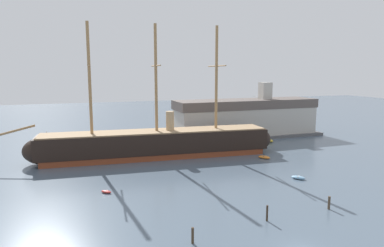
{
  "coord_description": "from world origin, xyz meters",
  "views": [
    {
      "loc": [
        -23.4,
        -28.89,
        19.83
      ],
      "look_at": [
        -1.91,
        31.01,
        10.13
      ],
      "focal_mm": 31.9,
      "sensor_mm": 36.0,
      "label": 1
    }
  ],
  "objects_px": {
    "motorboat_far_right": "(268,140)",
    "mooring_piling_left_pair": "(329,203)",
    "seagull_in_flight": "(256,96)",
    "dinghy_mid_right": "(298,178)",
    "motorboat_distant_centre": "(160,139)",
    "mooring_piling_nearest": "(193,235)",
    "tall_ship": "(157,143)",
    "dinghy_mid_left": "(106,192)",
    "mooring_piling_right_pair": "(267,213)",
    "dinghy_alongside_stern": "(264,157)",
    "sailboat_far_left": "(49,157)",
    "dockside_warehouse_right": "(246,118)"
  },
  "relations": [
    {
      "from": "tall_ship",
      "to": "mooring_piling_left_pair",
      "type": "bearing_deg",
      "value": -67.25
    },
    {
      "from": "tall_ship",
      "to": "dinghy_mid_left",
      "type": "bearing_deg",
      "value": -123.71
    },
    {
      "from": "motorboat_distant_centre",
      "to": "mooring_piling_right_pair",
      "type": "relative_size",
      "value": 1.97
    },
    {
      "from": "sailboat_far_left",
      "to": "motorboat_far_right",
      "type": "relative_size",
      "value": 1.6
    },
    {
      "from": "mooring_piling_right_pair",
      "to": "seagull_in_flight",
      "type": "xyz_separation_m",
      "value": [
        2.65,
        8.27,
        15.0
      ]
    },
    {
      "from": "dinghy_alongside_stern",
      "to": "mooring_piling_right_pair",
      "type": "xyz_separation_m",
      "value": [
        -17.4,
        -29.01,
        0.76
      ]
    },
    {
      "from": "tall_ship",
      "to": "mooring_piling_nearest",
      "type": "bearing_deg",
      "value": -98.27
    },
    {
      "from": "tall_ship",
      "to": "dinghy_alongside_stern",
      "type": "bearing_deg",
      "value": -23.23
    },
    {
      "from": "dinghy_mid_right",
      "to": "motorboat_distant_centre",
      "type": "bearing_deg",
      "value": 110.24
    },
    {
      "from": "dinghy_mid_left",
      "to": "dockside_warehouse_right",
      "type": "relative_size",
      "value": 0.04
    },
    {
      "from": "dockside_warehouse_right",
      "to": "motorboat_far_right",
      "type": "bearing_deg",
      "value": -77.73
    },
    {
      "from": "tall_ship",
      "to": "dinghy_alongside_stern",
      "type": "xyz_separation_m",
      "value": [
        22.84,
        -9.8,
        -2.97
      ]
    },
    {
      "from": "tall_ship",
      "to": "dinghy_mid_right",
      "type": "height_order",
      "value": "tall_ship"
    },
    {
      "from": "seagull_in_flight",
      "to": "dinghy_mid_right",
      "type": "bearing_deg",
      "value": 23.02
    },
    {
      "from": "sailboat_far_left",
      "to": "motorboat_distant_centre",
      "type": "bearing_deg",
      "value": 19.83
    },
    {
      "from": "sailboat_far_left",
      "to": "dockside_warehouse_right",
      "type": "bearing_deg",
      "value": 9.35
    },
    {
      "from": "sailboat_far_left",
      "to": "seagull_in_flight",
      "type": "height_order",
      "value": "seagull_in_flight"
    },
    {
      "from": "dinghy_alongside_stern",
      "to": "sailboat_far_left",
      "type": "xyz_separation_m",
      "value": [
        -46.67,
        16.46,
        0.2
      ]
    },
    {
      "from": "mooring_piling_nearest",
      "to": "mooring_piling_left_pair",
      "type": "xyz_separation_m",
      "value": [
        22.07,
        2.71,
        -0.0
      ]
    },
    {
      "from": "mooring_piling_right_pair",
      "to": "dockside_warehouse_right",
      "type": "bearing_deg",
      "value": 64.04
    },
    {
      "from": "motorboat_far_right",
      "to": "tall_ship",
      "type": "bearing_deg",
      "value": -169.32
    },
    {
      "from": "mooring_piling_right_pair",
      "to": "motorboat_far_right",
      "type": "bearing_deg",
      "value": 57.65
    },
    {
      "from": "mooring_piling_left_pair",
      "to": "mooring_piling_nearest",
      "type": "bearing_deg",
      "value": -173.01
    },
    {
      "from": "dinghy_alongside_stern",
      "to": "mooring_piling_nearest",
      "type": "distance_m",
      "value": 42.55
    },
    {
      "from": "mooring_piling_right_pair",
      "to": "dockside_warehouse_right",
      "type": "height_order",
      "value": "dockside_warehouse_right"
    },
    {
      "from": "motorboat_distant_centre",
      "to": "seagull_in_flight",
      "type": "relative_size",
      "value": 3.7
    },
    {
      "from": "mooring_piling_left_pair",
      "to": "seagull_in_flight",
      "type": "relative_size",
      "value": 1.66
    },
    {
      "from": "mooring_piling_right_pair",
      "to": "dockside_warehouse_right",
      "type": "distance_m",
      "value": 60.98
    },
    {
      "from": "dinghy_mid_left",
      "to": "dinghy_alongside_stern",
      "type": "xyz_separation_m",
      "value": [
        36.59,
        10.8,
        0.12
      ]
    },
    {
      "from": "mooring_piling_nearest",
      "to": "dinghy_mid_left",
      "type": "bearing_deg",
      "value": 110.77
    },
    {
      "from": "dockside_warehouse_right",
      "to": "sailboat_far_left",
      "type": "bearing_deg",
      "value": -170.65
    },
    {
      "from": "motorboat_distant_centre",
      "to": "seagull_in_flight",
      "type": "distance_m",
      "value": 50.2
    },
    {
      "from": "motorboat_far_right",
      "to": "dinghy_mid_left",
      "type": "bearing_deg",
      "value": -150.53
    },
    {
      "from": "dockside_warehouse_right",
      "to": "dinghy_mid_right",
      "type": "bearing_deg",
      "value": -105.41
    },
    {
      "from": "motorboat_far_right",
      "to": "motorboat_distant_centre",
      "type": "relative_size",
      "value": 0.94
    },
    {
      "from": "mooring_piling_left_pair",
      "to": "tall_ship",
      "type": "bearing_deg",
      "value": 112.75
    },
    {
      "from": "seagull_in_flight",
      "to": "mooring_piling_right_pair",
      "type": "bearing_deg",
      "value": -107.8
    },
    {
      "from": "seagull_in_flight",
      "to": "mooring_piling_left_pair",
      "type": "bearing_deg",
      "value": -44.49
    },
    {
      "from": "sailboat_far_left",
      "to": "mooring_piling_nearest",
      "type": "height_order",
      "value": "sailboat_far_left"
    },
    {
      "from": "motorboat_far_right",
      "to": "motorboat_distant_centre",
      "type": "height_order",
      "value": "motorboat_distant_centre"
    },
    {
      "from": "dinghy_mid_left",
      "to": "sailboat_far_left",
      "type": "bearing_deg",
      "value": 110.29
    },
    {
      "from": "sailboat_far_left",
      "to": "dockside_warehouse_right",
      "type": "height_order",
      "value": "dockside_warehouse_right"
    },
    {
      "from": "mooring_piling_right_pair",
      "to": "mooring_piling_nearest",
      "type": "bearing_deg",
      "value": -168.65
    },
    {
      "from": "motorboat_distant_centre",
      "to": "mooring_piling_right_pair",
      "type": "xyz_separation_m",
      "value": [
        0.28,
        -55.93,
        0.49
      ]
    },
    {
      "from": "motorboat_distant_centre",
      "to": "mooring_piling_left_pair",
      "type": "bearing_deg",
      "value": -78.86
    },
    {
      "from": "dinghy_mid_right",
      "to": "motorboat_distant_centre",
      "type": "distance_m",
      "value": 45.06
    },
    {
      "from": "tall_ship",
      "to": "motorboat_distant_centre",
      "type": "distance_m",
      "value": 18.08
    },
    {
      "from": "dinghy_mid_right",
      "to": "sailboat_far_left",
      "type": "xyz_separation_m",
      "value": [
        -44.58,
        31.83,
        0.24
      ]
    },
    {
      "from": "motorboat_far_right",
      "to": "mooring_piling_left_pair",
      "type": "relative_size",
      "value": 2.1
    },
    {
      "from": "mooring_piling_right_pair",
      "to": "dinghy_alongside_stern",
      "type": "bearing_deg",
      "value": 59.05
    }
  ]
}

